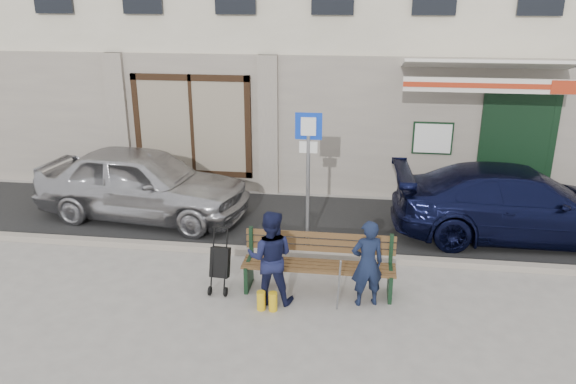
% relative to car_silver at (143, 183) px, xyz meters
% --- Properties ---
extents(ground, '(80.00, 80.00, 0.00)m').
position_rel_car_silver_xyz_m(ground, '(3.75, -2.99, -0.76)').
color(ground, '#9E9991').
rests_on(ground, ground).
extents(asphalt_lane, '(60.00, 3.20, 0.01)m').
position_rel_car_silver_xyz_m(asphalt_lane, '(3.75, 0.11, -0.75)').
color(asphalt_lane, '#282828').
rests_on(asphalt_lane, ground).
extents(curb, '(60.00, 0.18, 0.12)m').
position_rel_car_silver_xyz_m(curb, '(3.75, -1.49, -0.70)').
color(curb, '#9E9384').
rests_on(curb, ground).
extents(car_silver, '(4.62, 2.31, 1.51)m').
position_rel_car_silver_xyz_m(car_silver, '(0.00, 0.00, 0.00)').
color(car_silver, '#AFAEB3').
rests_on(car_silver, ground).
extents(car_navy, '(4.85, 2.16, 1.38)m').
position_rel_car_silver_xyz_m(car_navy, '(7.52, -0.02, -0.06)').
color(car_navy, black).
rests_on(car_navy, ground).
extents(parking_sign, '(0.47, 0.08, 2.55)m').
position_rel_car_silver_xyz_m(parking_sign, '(3.57, -1.05, 0.94)').
color(parking_sign, gray).
rests_on(parking_sign, ground).
extents(bench, '(2.40, 1.17, 0.98)m').
position_rel_car_silver_xyz_m(bench, '(3.86, -2.66, -0.30)').
color(bench, brown).
rests_on(bench, ground).
extents(man, '(0.57, 0.46, 1.37)m').
position_rel_car_silver_xyz_m(man, '(4.66, -2.95, -0.07)').
color(man, '#131B34').
rests_on(man, ground).
extents(woman, '(0.73, 0.57, 1.48)m').
position_rel_car_silver_xyz_m(woman, '(3.21, -3.05, -0.02)').
color(woman, '#141838').
rests_on(woman, ground).
extents(stroller, '(0.32, 0.44, 1.03)m').
position_rel_car_silver_xyz_m(stroller, '(2.36, -2.82, -0.30)').
color(stroller, black).
rests_on(stroller, ground).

